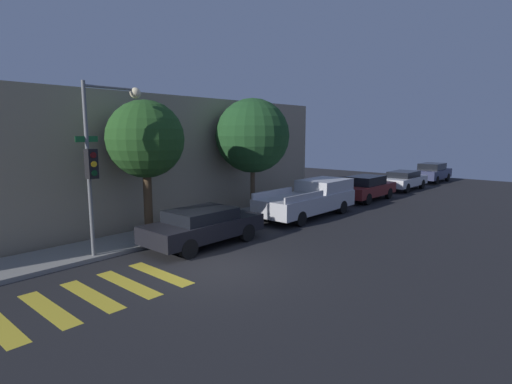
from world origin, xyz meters
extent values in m
plane|color=black|center=(0.00, 0.00, 0.00)|extent=(60.00, 60.00, 0.00)
cube|color=gray|center=(0.00, 4.28, 0.07)|extent=(26.00, 2.16, 0.14)
cube|color=gray|center=(0.00, 8.76, 2.79)|extent=(26.00, 6.00, 5.58)
cube|color=gold|center=(-4.42, 0.80, 0.00)|extent=(0.45, 2.60, 0.00)
cube|color=gold|center=(-3.41, 0.80, 0.00)|extent=(0.45, 2.60, 0.00)
cube|color=gold|center=(-2.40, 0.80, 0.00)|extent=(0.45, 2.60, 0.00)
cube|color=gold|center=(-1.39, 0.80, 0.00)|extent=(0.45, 2.60, 0.00)
cylinder|color=slate|center=(-2.00, 3.45, 2.76)|extent=(0.12, 0.12, 5.52)
cube|color=black|center=(-2.00, 3.24, 3.05)|extent=(0.30, 0.30, 0.90)
cylinder|color=#4C0C0C|center=(-2.00, 3.08, 3.32)|extent=(0.18, 0.02, 0.18)
cylinder|color=yellow|center=(-2.00, 3.08, 3.05)|extent=(0.18, 0.02, 0.18)
cylinder|color=#0C3819|center=(-2.00, 3.08, 2.78)|extent=(0.18, 0.02, 0.18)
cube|color=#19662D|center=(-2.00, 3.45, 3.79)|extent=(0.70, 0.02, 0.18)
cylinder|color=slate|center=(-1.13, 3.45, 5.37)|extent=(1.74, 0.08, 0.08)
sphere|color=#F9E5B2|center=(-0.26, 3.45, 5.27)|extent=(0.36, 0.36, 0.36)
cube|color=black|center=(1.42, 2.10, 0.62)|extent=(4.43, 1.83, 0.59)
cube|color=black|center=(1.31, 2.10, 1.12)|extent=(2.31, 1.61, 0.40)
cylinder|color=black|center=(2.79, 2.93, 0.33)|extent=(0.65, 0.22, 0.65)
cylinder|color=black|center=(2.79, 1.27, 0.33)|extent=(0.65, 0.22, 0.65)
cylinder|color=black|center=(0.04, 2.93, 0.33)|extent=(0.65, 0.22, 0.65)
cylinder|color=black|center=(0.04, 1.27, 0.33)|extent=(0.65, 0.22, 0.65)
cube|color=#BCBCC1|center=(7.84, 2.10, 0.71)|extent=(5.75, 2.03, 0.76)
cube|color=#BCBCC1|center=(9.42, 2.10, 1.37)|extent=(2.59, 1.86, 0.58)
cube|color=#BCBCC1|center=(6.41, 2.99, 1.22)|extent=(2.87, 0.08, 0.28)
cube|color=#BCBCC1|center=(6.41, 1.21, 1.22)|extent=(2.87, 0.08, 0.28)
cylinder|color=black|center=(9.62, 3.02, 0.33)|extent=(0.65, 0.22, 0.65)
cylinder|color=black|center=(9.62, 1.18, 0.33)|extent=(0.65, 0.22, 0.65)
cylinder|color=black|center=(6.06, 3.02, 0.33)|extent=(0.65, 0.22, 0.65)
cylinder|color=black|center=(6.06, 1.18, 0.33)|extent=(0.65, 0.22, 0.65)
cube|color=maroon|center=(14.09, 2.10, 0.63)|extent=(4.54, 1.74, 0.62)
cube|color=black|center=(13.97, 2.10, 1.20)|extent=(2.36, 1.53, 0.51)
cylinder|color=black|center=(15.49, 2.88, 0.33)|extent=(0.65, 0.22, 0.65)
cylinder|color=black|center=(15.49, 1.32, 0.33)|extent=(0.65, 0.22, 0.65)
cylinder|color=black|center=(12.68, 2.88, 0.33)|extent=(0.65, 0.22, 0.65)
cylinder|color=black|center=(12.68, 1.32, 0.33)|extent=(0.65, 0.22, 0.65)
cube|color=silver|center=(19.84, 2.10, 0.61)|extent=(4.59, 1.71, 0.58)
cube|color=black|center=(19.73, 2.10, 1.11)|extent=(2.39, 1.50, 0.41)
cylinder|color=black|center=(21.26, 2.86, 0.33)|extent=(0.65, 0.22, 0.65)
cylinder|color=black|center=(21.26, 1.34, 0.33)|extent=(0.65, 0.22, 0.65)
cylinder|color=black|center=(18.42, 2.86, 0.33)|extent=(0.65, 0.22, 0.65)
cylinder|color=black|center=(18.42, 1.34, 0.33)|extent=(0.65, 0.22, 0.65)
cube|color=#2D3351|center=(25.72, 2.10, 0.67)|extent=(4.45, 1.75, 0.68)
cube|color=black|center=(25.61, 2.10, 1.27)|extent=(2.32, 1.54, 0.52)
cylinder|color=black|center=(27.10, 2.89, 0.33)|extent=(0.65, 0.22, 0.65)
cylinder|color=black|center=(27.10, 1.31, 0.33)|extent=(0.65, 0.22, 0.65)
cylinder|color=black|center=(24.34, 2.89, 0.33)|extent=(0.65, 0.22, 0.65)
cylinder|color=black|center=(24.34, 1.31, 0.33)|extent=(0.65, 0.22, 0.65)
cylinder|color=#4C3823|center=(0.60, 4.28, 1.34)|extent=(0.32, 0.32, 2.68)
sphere|color=#234C1E|center=(0.60, 4.28, 3.75)|extent=(2.84, 2.84, 2.84)
cylinder|color=brown|center=(6.45, 4.28, 1.26)|extent=(0.22, 0.22, 2.51)
sphere|color=#1E4721|center=(6.45, 4.28, 3.83)|extent=(3.51, 3.51, 3.51)
camera|label=1|loc=(-7.72, -8.46, 4.00)|focal=28.00mm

